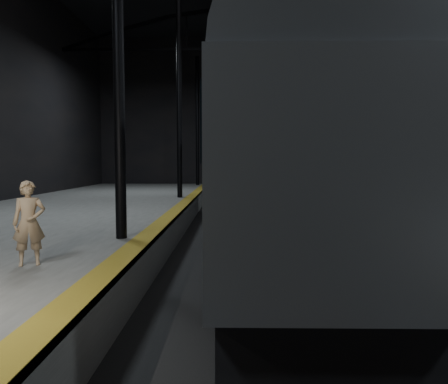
{
  "coord_description": "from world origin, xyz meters",
  "views": [
    {
      "loc": [
        -1.15,
        -14.38,
        2.84
      ],
      "look_at": [
        -1.35,
        -2.31,
        2.0
      ],
      "focal_mm": 35.0,
      "sensor_mm": 36.0,
      "label": 1
    }
  ],
  "objects": [
    {
      "name": "ground",
      "position": [
        0.0,
        0.0,
        0.0
      ],
      "size": [
        44.0,
        44.0,
        0.0
      ],
      "primitive_type": "plane",
      "color": "black",
      "rests_on": "ground"
    },
    {
      "name": "platform_left",
      "position": [
        -7.5,
        0.0,
        0.5
      ],
      "size": [
        9.0,
        43.8,
        1.0
      ],
      "primitive_type": "cube",
      "color": "#4F4F4C",
      "rests_on": "ground"
    },
    {
      "name": "tactile_strip",
      "position": [
        -3.25,
        0.0,
        1.0
      ],
      "size": [
        0.5,
        43.8,
        0.01
      ],
      "primitive_type": "cube",
      "color": "#836117",
      "rests_on": "platform_left"
    },
    {
      "name": "track",
      "position": [
        0.0,
        0.0,
        0.07
      ],
      "size": [
        2.4,
        43.0,
        0.24
      ],
      "color": "#3F3328",
      "rests_on": "ground"
    },
    {
      "name": "train",
      "position": [
        -0.0,
        0.27,
        3.0
      ],
      "size": [
        3.02,
        20.14,
        5.38
      ],
      "color": "#9EA1A6",
      "rests_on": "ground"
    },
    {
      "name": "woman",
      "position": [
        -4.74,
        -6.76,
        1.75
      ],
      "size": [
        0.65,
        0.55,
        1.51
      ],
      "primitive_type": "imported",
      "rotation": [
        0.0,
        0.0,
        0.4
      ],
      "color": "tan",
      "rests_on": "platform_left"
    }
  ]
}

